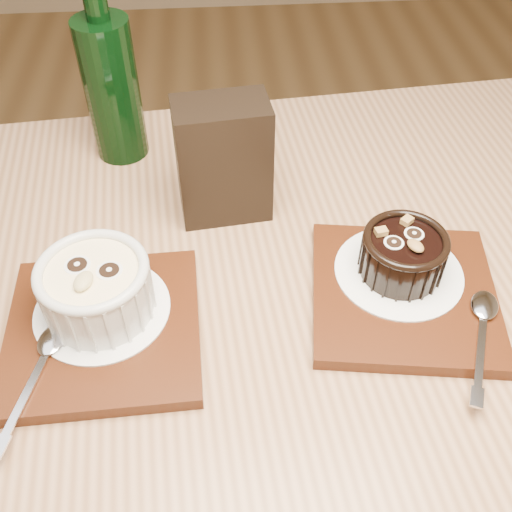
{
  "coord_description": "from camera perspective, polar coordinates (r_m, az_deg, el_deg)",
  "views": [
    {
      "loc": [
        0.19,
        -0.33,
        1.21
      ],
      "look_at": [
        0.22,
        0.06,
        0.81
      ],
      "focal_mm": 42.0,
      "sensor_mm": 36.0,
      "label": 1
    }
  ],
  "objects": [
    {
      "name": "tray_right",
      "position": [
        0.62,
        13.85,
        -3.57
      ],
      "size": [
        0.2,
        0.2,
        0.01
      ],
      "primitive_type": "cube",
      "rotation": [
        0.0,
        0.0,
        -0.14
      ],
      "color": "#421B0B",
      "rests_on": "table"
    },
    {
      "name": "green_bottle",
      "position": [
        0.76,
        -13.62,
        15.57
      ],
      "size": [
        0.07,
        0.07,
        0.25
      ],
      "color": "black",
      "rests_on": "table"
    },
    {
      "name": "condiment_stand",
      "position": [
        0.66,
        -3.13,
        9.06
      ],
      "size": [
        0.11,
        0.07,
        0.14
      ],
      "primitive_type": "cube",
      "rotation": [
        0.0,
        0.0,
        0.11
      ],
      "color": "black",
      "rests_on": "table"
    },
    {
      "name": "spoon_right",
      "position": [
        0.59,
        20.75,
        -6.87
      ],
      "size": [
        0.08,
        0.13,
        0.01
      ],
      "primitive_type": null,
      "rotation": [
        0.0,
        0.0,
        -0.4
      ],
      "color": "silver",
      "rests_on": "tray_right"
    },
    {
      "name": "doily_left",
      "position": [
        0.59,
        -14.42,
        -4.95
      ],
      "size": [
        0.13,
        0.13,
        0.0
      ],
      "primitive_type": "cylinder",
      "color": "white",
      "rests_on": "tray_left"
    },
    {
      "name": "ramekin_white",
      "position": [
        0.57,
        -15.02,
        -2.85
      ],
      "size": [
        0.1,
        0.1,
        0.06
      ],
      "rotation": [
        0.0,
        0.0,
        -0.3
      ],
      "color": "silver",
      "rests_on": "doily_left"
    },
    {
      "name": "spoon_left",
      "position": [
        0.56,
        -20.19,
        -10.3
      ],
      "size": [
        0.06,
        0.14,
        0.01
      ],
      "primitive_type": null,
      "rotation": [
        0.0,
        0.0,
        -0.25
      ],
      "color": "silver",
      "rests_on": "tray_left"
    },
    {
      "name": "doily_right",
      "position": [
        0.63,
        13.42,
        -1.44
      ],
      "size": [
        0.13,
        0.13,
        0.0
      ],
      "primitive_type": "cylinder",
      "color": "white",
      "rests_on": "tray_right"
    },
    {
      "name": "ramekin_dark",
      "position": [
        0.61,
        13.85,
        0.29
      ],
      "size": [
        0.08,
        0.08,
        0.05
      ],
      "rotation": [
        0.0,
        0.0,
        0.43
      ],
      "color": "black",
      "rests_on": "doily_right"
    },
    {
      "name": "table",
      "position": [
        0.66,
        0.85,
        -11.37
      ],
      "size": [
        1.27,
        0.9,
        0.75
      ],
      "rotation": [
        0.0,
        0.0,
        0.09
      ],
      "color": "brown",
      "rests_on": "ground"
    },
    {
      "name": "tray_left",
      "position": [
        0.59,
        -14.27,
        -6.84
      ],
      "size": [
        0.19,
        0.19,
        0.01
      ],
      "primitive_type": "cube",
      "rotation": [
        0.0,
        0.0,
        0.03
      ],
      "color": "#421B0B",
      "rests_on": "table"
    }
  ]
}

